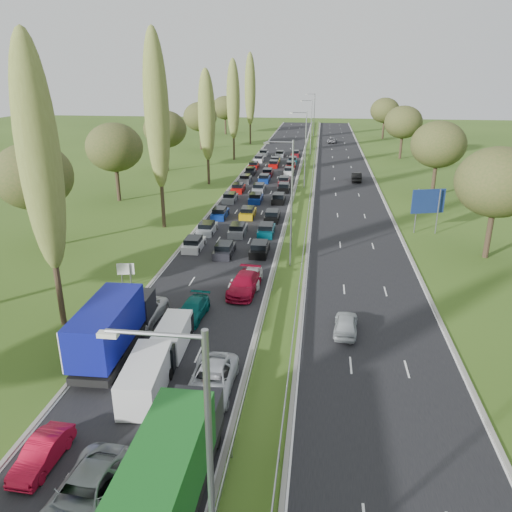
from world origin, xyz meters
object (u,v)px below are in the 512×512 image
(white_van_front, at_px, (174,335))
(near_car_2, at_px, (144,313))
(blue_lorry, at_px, (114,326))
(info_sign, at_px, (126,271))
(direction_sign, at_px, (428,203))
(near_car_1, at_px, (42,453))
(green_lorry, at_px, (157,505))
(white_van_rear, at_px, (147,376))

(white_van_front, bearing_deg, near_car_2, 133.22)
(blue_lorry, distance_m, info_sign, 11.40)
(white_van_front, bearing_deg, direction_sign, 51.29)
(near_car_1, xyz_separation_m, info_sign, (-3.90, 20.93, 0.70))
(near_car_2, distance_m, green_lorry, 19.63)
(near_car_1, bearing_deg, near_car_2, 93.07)
(white_van_front, xyz_separation_m, info_sign, (-7.03, 9.54, 0.42))
(direction_sign, bearing_deg, info_sign, -146.24)
(white_van_front, bearing_deg, near_car_1, -107.01)
(near_car_1, xyz_separation_m, blue_lorry, (-0.46, 10.08, 1.39))
(green_lorry, relative_size, white_van_front, 2.94)
(blue_lorry, height_order, direction_sign, direction_sign)
(blue_lorry, height_order, white_van_rear, blue_lorry)
(white_van_front, bearing_deg, white_van_rear, -92.40)
(near_car_1, distance_m, white_van_rear, 6.94)
(near_car_2, relative_size, direction_sign, 0.99)
(near_car_1, xyz_separation_m, near_car_2, (-0.16, 14.70, 0.06))
(near_car_1, bearing_deg, white_van_front, 77.07)
(near_car_2, height_order, direction_sign, direction_sign)
(white_van_rear, bearing_deg, direction_sign, 52.62)
(green_lorry, bearing_deg, near_car_1, 152.98)
(near_car_1, relative_size, green_lorry, 0.29)
(white_van_rear, bearing_deg, white_van_front, 84.58)
(near_car_2, bearing_deg, white_van_rear, -65.77)
(blue_lorry, xyz_separation_m, white_van_front, (3.59, 1.31, -1.11))
(info_sign, bearing_deg, white_van_rear, -64.67)
(direction_sign, bearing_deg, green_lorry, -112.37)
(near_car_2, distance_m, direction_sign, 35.85)
(green_lorry, xyz_separation_m, white_van_rear, (-3.83, 9.78, -1.06))
(near_car_2, xyz_separation_m, green_lorry, (7.05, -18.26, 1.43))
(direction_sign, bearing_deg, near_car_1, -121.79)
(green_lorry, bearing_deg, info_sign, 114.09)
(white_van_rear, height_order, direction_sign, direction_sign)
(white_van_rear, distance_m, direction_sign, 40.45)
(white_van_front, relative_size, white_van_rear, 0.86)
(near_car_1, bearing_deg, green_lorry, -24.85)
(info_sign, bearing_deg, direction_sign, 33.76)
(near_car_1, height_order, green_lorry, green_lorry)
(blue_lorry, distance_m, white_van_rear, 5.32)
(near_car_2, relative_size, blue_lorry, 0.54)
(near_car_1, bearing_deg, info_sign, 103.01)
(blue_lorry, bearing_deg, near_car_2, 84.71)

